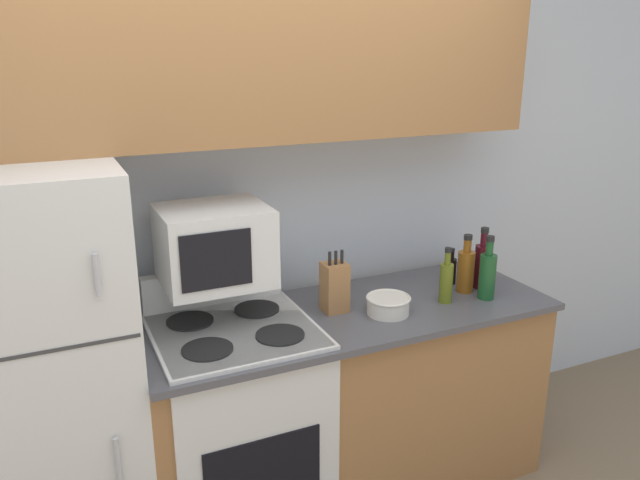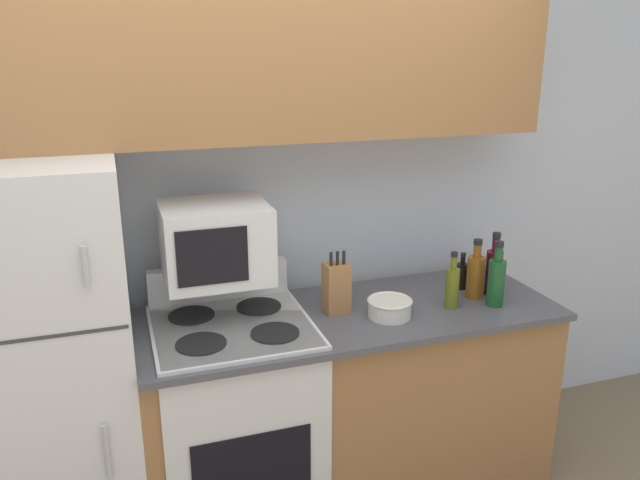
{
  "view_description": "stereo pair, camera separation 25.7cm",
  "coord_description": "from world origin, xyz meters",
  "px_view_note": "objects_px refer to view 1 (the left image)",
  "views": [
    {
      "loc": [
        -0.83,
        -1.94,
        2.04
      ],
      "look_at": [
        0.19,
        0.29,
        1.27
      ],
      "focal_mm": 35.0,
      "sensor_mm": 36.0,
      "label": 1
    },
    {
      "loc": [
        -0.59,
        -2.04,
        2.04
      ],
      "look_at": [
        0.19,
        0.29,
        1.27
      ],
      "focal_mm": 35.0,
      "sensor_mm": 36.0,
      "label": 2
    }
  ],
  "objects_px": {
    "refrigerator": "(39,386)",
    "bowl": "(388,304)",
    "bottle_wine_red": "(482,264)",
    "knife_block": "(335,287)",
    "bottle_soy_sauce": "(451,270)",
    "bottle_wine_green": "(487,274)",
    "bottle_olive_oil": "(446,281)",
    "stove": "(238,425)",
    "bottle_whiskey": "(466,269)",
    "microwave": "(214,245)"
  },
  "relations": [
    {
      "from": "refrigerator",
      "to": "stove",
      "type": "xyz_separation_m",
      "value": [
        0.74,
        -0.05,
        -0.35
      ]
    },
    {
      "from": "microwave",
      "to": "bottle_olive_oil",
      "type": "xyz_separation_m",
      "value": [
        1.0,
        -0.22,
        -0.24
      ]
    },
    {
      "from": "stove",
      "to": "bottle_wine_red",
      "type": "xyz_separation_m",
      "value": [
        1.23,
        -0.02,
        0.56
      ]
    },
    {
      "from": "refrigerator",
      "to": "bowl",
      "type": "xyz_separation_m",
      "value": [
        1.41,
        -0.15,
        0.14
      ]
    },
    {
      "from": "bowl",
      "to": "bottle_olive_oil",
      "type": "xyz_separation_m",
      "value": [
        0.3,
        0.0,
        0.06
      ]
    },
    {
      "from": "refrigerator",
      "to": "knife_block",
      "type": "distance_m",
      "value": 1.23
    },
    {
      "from": "microwave",
      "to": "bottle_whiskey",
      "type": "height_order",
      "value": "microwave"
    },
    {
      "from": "microwave",
      "to": "knife_block",
      "type": "height_order",
      "value": "microwave"
    },
    {
      "from": "bottle_whiskey",
      "to": "bowl",
      "type": "bearing_deg",
      "value": -170.92
    },
    {
      "from": "knife_block",
      "to": "bottle_wine_green",
      "type": "xyz_separation_m",
      "value": [
        0.7,
        -0.16,
        0.01
      ]
    },
    {
      "from": "bottle_olive_oil",
      "to": "bottle_whiskey",
      "type": "relative_size",
      "value": 0.93
    },
    {
      "from": "bowl",
      "to": "bottle_wine_red",
      "type": "relative_size",
      "value": 0.65
    },
    {
      "from": "bowl",
      "to": "bottle_olive_oil",
      "type": "relative_size",
      "value": 0.75
    },
    {
      "from": "refrigerator",
      "to": "bottle_olive_oil",
      "type": "xyz_separation_m",
      "value": [
        1.71,
        -0.15,
        0.2
      ]
    },
    {
      "from": "bottle_wine_red",
      "to": "microwave",
      "type": "bearing_deg",
      "value": 173.5
    },
    {
      "from": "bottle_wine_red",
      "to": "bottle_soy_sauce",
      "type": "bearing_deg",
      "value": 133.62
    },
    {
      "from": "refrigerator",
      "to": "bottle_wine_red",
      "type": "bearing_deg",
      "value": -2.11
    },
    {
      "from": "bottle_olive_oil",
      "to": "bottle_wine_red",
      "type": "height_order",
      "value": "bottle_wine_red"
    },
    {
      "from": "bottle_soy_sauce",
      "to": "bottle_wine_red",
      "type": "height_order",
      "value": "bottle_wine_red"
    },
    {
      "from": "stove",
      "to": "bottle_olive_oil",
      "type": "relative_size",
      "value": 4.23
    },
    {
      "from": "bottle_soy_sauce",
      "to": "bottle_wine_red",
      "type": "relative_size",
      "value": 0.6
    },
    {
      "from": "bottle_soy_sauce",
      "to": "bottle_olive_oil",
      "type": "distance_m",
      "value": 0.25
    },
    {
      "from": "refrigerator",
      "to": "microwave",
      "type": "height_order",
      "value": "refrigerator"
    },
    {
      "from": "bowl",
      "to": "bottle_whiskey",
      "type": "bearing_deg",
      "value": 9.08
    },
    {
      "from": "stove",
      "to": "knife_block",
      "type": "bearing_deg",
      "value": 2.86
    },
    {
      "from": "knife_block",
      "to": "bottle_wine_green",
      "type": "distance_m",
      "value": 0.72
    },
    {
      "from": "bottle_olive_oil",
      "to": "bottle_soy_sauce",
      "type": "bearing_deg",
      "value": 48.7
    },
    {
      "from": "bottle_olive_oil",
      "to": "stove",
      "type": "bearing_deg",
      "value": 174.06
    },
    {
      "from": "stove",
      "to": "bottle_whiskey",
      "type": "height_order",
      "value": "bottle_whiskey"
    },
    {
      "from": "bottle_olive_oil",
      "to": "bottle_whiskey",
      "type": "height_order",
      "value": "bottle_whiskey"
    },
    {
      "from": "stove",
      "to": "bottle_soy_sauce",
      "type": "height_order",
      "value": "bottle_soy_sauce"
    },
    {
      "from": "microwave",
      "to": "bowl",
      "type": "bearing_deg",
      "value": -17.94
    },
    {
      "from": "bottle_wine_red",
      "to": "bottle_wine_green",
      "type": "relative_size",
      "value": 1.0
    },
    {
      "from": "knife_block",
      "to": "bottle_wine_red",
      "type": "xyz_separation_m",
      "value": [
        0.76,
        -0.05,
        0.01
      ]
    },
    {
      "from": "microwave",
      "to": "bottle_soy_sauce",
      "type": "distance_m",
      "value": 1.19
    },
    {
      "from": "knife_block",
      "to": "bottle_soy_sauce",
      "type": "relative_size",
      "value": 1.55
    },
    {
      "from": "microwave",
      "to": "knife_block",
      "type": "bearing_deg",
      "value": -11.07
    },
    {
      "from": "knife_block",
      "to": "bottle_wine_green",
      "type": "relative_size",
      "value": 0.93
    },
    {
      "from": "knife_block",
      "to": "refrigerator",
      "type": "bearing_deg",
      "value": 178.74
    },
    {
      "from": "bottle_olive_oil",
      "to": "knife_block",
      "type": "bearing_deg",
      "value": 166.06
    },
    {
      "from": "refrigerator",
      "to": "bottle_wine_red",
      "type": "xyz_separation_m",
      "value": [
        1.97,
        -0.07,
        0.21
      ]
    },
    {
      "from": "bowl",
      "to": "bottle_whiskey",
      "type": "relative_size",
      "value": 0.7
    },
    {
      "from": "knife_block",
      "to": "bottle_wine_green",
      "type": "bearing_deg",
      "value": -13.25
    },
    {
      "from": "bottle_wine_red",
      "to": "refrigerator",
      "type": "bearing_deg",
      "value": 177.89
    },
    {
      "from": "microwave",
      "to": "bottle_soy_sauce",
      "type": "height_order",
      "value": "microwave"
    },
    {
      "from": "refrigerator",
      "to": "bottle_olive_oil",
      "type": "height_order",
      "value": "refrigerator"
    },
    {
      "from": "bottle_wine_green",
      "to": "bottle_whiskey",
      "type": "xyz_separation_m",
      "value": [
        -0.04,
        0.11,
        -0.01
      ]
    },
    {
      "from": "knife_block",
      "to": "bowl",
      "type": "relative_size",
      "value": 1.43
    },
    {
      "from": "bottle_wine_red",
      "to": "bottle_olive_oil",
      "type": "bearing_deg",
      "value": -163.46
    },
    {
      "from": "bottle_wine_green",
      "to": "bowl",
      "type": "bearing_deg",
      "value": 175.83
    }
  ]
}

